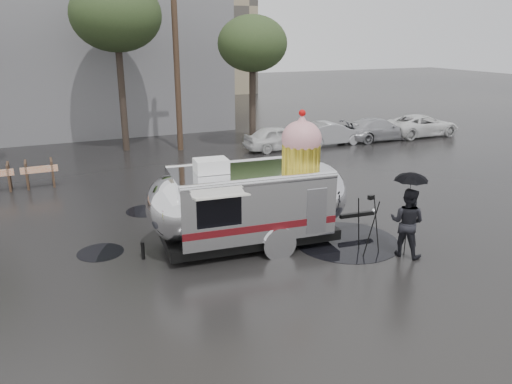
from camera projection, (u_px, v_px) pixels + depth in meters
name	position (u px, v px, depth m)	size (l,w,h in m)	color
ground	(236.00, 279.00, 11.81)	(120.00, 120.00, 0.00)	black
puddles	(287.00, 238.00, 14.16)	(8.47, 6.85, 0.01)	black
grey_building	(22.00, 17.00, 29.28)	(22.00, 12.00, 13.00)	slate
utility_pole	(176.00, 54.00, 23.59)	(1.60, 0.28, 9.00)	#473323
tree_mid	(116.00, 16.00, 22.99)	(4.20, 4.20, 8.03)	#382D26
tree_right	(252.00, 44.00, 23.92)	(3.36, 3.36, 6.42)	#382D26
parked_cars	(360.00, 129.00, 26.56)	(13.20, 1.90, 1.50)	silver
airstream_trailer	(252.00, 199.00, 13.38)	(6.89, 2.77, 3.72)	silver
person_right	(407.00, 222.00, 12.81)	(0.88, 0.49, 1.83)	black
umbrella_black	(411.00, 185.00, 12.51)	(1.05, 1.05, 2.27)	black
tripod	(369.00, 218.00, 12.95)	(0.61, 0.66, 1.60)	black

